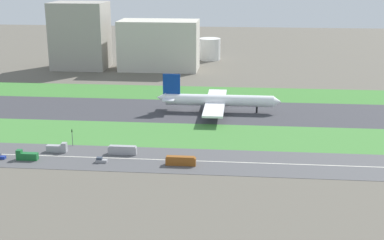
{
  "coord_description": "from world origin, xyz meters",
  "views": [
    {
      "loc": [
        29.09,
        -265.54,
        73.69
      ],
      "look_at": [
        7.18,
        -36.5,
        6.0
      ],
      "focal_mm": 49.18,
      "sensor_mm": 36.0,
      "label": 1
    }
  ],
  "objects_px": {
    "truck_0": "(57,148)",
    "terminal_building": "(80,36)",
    "bus_1": "(122,150)",
    "car_0": "(101,160)",
    "bus_0": "(181,161)",
    "truck_1": "(27,156)",
    "traffic_light": "(72,136)",
    "hangar_building": "(159,45)",
    "airliner": "(216,100)",
    "fuel_tank_west": "(170,52)",
    "fuel_tank_centre": "(210,49)"
  },
  "relations": [
    {
      "from": "bus_1",
      "to": "truck_0",
      "type": "relative_size",
      "value": 1.38
    },
    {
      "from": "truck_1",
      "to": "bus_1",
      "type": "height_order",
      "value": "truck_1"
    },
    {
      "from": "bus_0",
      "to": "truck_0",
      "type": "height_order",
      "value": "truck_0"
    },
    {
      "from": "truck_0",
      "to": "terminal_building",
      "type": "distance_m",
      "value": 188.73
    },
    {
      "from": "traffic_light",
      "to": "terminal_building",
      "type": "relative_size",
      "value": 0.15
    },
    {
      "from": "truck_0",
      "to": "hangar_building",
      "type": "distance_m",
      "value": 183.26
    },
    {
      "from": "fuel_tank_centre",
      "to": "fuel_tank_west",
      "type": "bearing_deg",
      "value": 180.0
    },
    {
      "from": "airliner",
      "to": "car_0",
      "type": "relative_size",
      "value": 14.77
    },
    {
      "from": "traffic_light",
      "to": "fuel_tank_centre",
      "type": "relative_size",
      "value": 0.41
    },
    {
      "from": "terminal_building",
      "to": "truck_0",
      "type": "bearing_deg",
      "value": -76.24
    },
    {
      "from": "car_0",
      "to": "terminal_building",
      "type": "distance_m",
      "value": 204.2
    },
    {
      "from": "airliner",
      "to": "fuel_tank_west",
      "type": "height_order",
      "value": "airliner"
    },
    {
      "from": "bus_1",
      "to": "fuel_tank_centre",
      "type": "xyz_separation_m",
      "value": [
        21.24,
        227.0,
        6.86
      ]
    },
    {
      "from": "hangar_building",
      "to": "terminal_building",
      "type": "bearing_deg",
      "value": 180.0
    },
    {
      "from": "hangar_building",
      "to": "bus_0",
      "type": "bearing_deg",
      "value": -78.75
    },
    {
      "from": "bus_0",
      "to": "hangar_building",
      "type": "xyz_separation_m",
      "value": [
        -38.19,
        192.0,
        16.13
      ]
    },
    {
      "from": "fuel_tank_west",
      "to": "terminal_building",
      "type": "bearing_deg",
      "value": -143.22
    },
    {
      "from": "bus_0",
      "to": "truck_0",
      "type": "relative_size",
      "value": 1.38
    },
    {
      "from": "airliner",
      "to": "car_0",
      "type": "distance_m",
      "value": 88.18
    },
    {
      "from": "bus_1",
      "to": "fuel_tank_west",
      "type": "xyz_separation_m",
      "value": [
        -11.6,
        227.0,
        4.33
      ]
    },
    {
      "from": "airliner",
      "to": "bus_0",
      "type": "height_order",
      "value": "airliner"
    },
    {
      "from": "terminal_building",
      "to": "bus_1",
      "type": "bearing_deg",
      "value": -68.47
    },
    {
      "from": "car_0",
      "to": "bus_1",
      "type": "bearing_deg",
      "value": -122.25
    },
    {
      "from": "bus_0",
      "to": "truck_1",
      "type": "relative_size",
      "value": 1.38
    },
    {
      "from": "airliner",
      "to": "car_0",
      "type": "bearing_deg",
      "value": -117.61
    },
    {
      "from": "terminal_building",
      "to": "car_0",
      "type": "bearing_deg",
      "value": -71.16
    },
    {
      "from": "car_0",
      "to": "fuel_tank_centre",
      "type": "xyz_separation_m",
      "value": [
        27.55,
        237.0,
        7.75
      ]
    },
    {
      "from": "truck_0",
      "to": "terminal_building",
      "type": "relative_size",
      "value": 0.17
    },
    {
      "from": "terminal_building",
      "to": "traffic_light",
      "type": "bearing_deg",
      "value": -74.45
    },
    {
      "from": "hangar_building",
      "to": "car_0",
      "type": "bearing_deg",
      "value": -87.95
    },
    {
      "from": "bus_0",
      "to": "traffic_light",
      "type": "relative_size",
      "value": 1.61
    },
    {
      "from": "fuel_tank_centre",
      "to": "bus_1",
      "type": "bearing_deg",
      "value": -95.35
    },
    {
      "from": "truck_0",
      "to": "terminal_building",
      "type": "height_order",
      "value": "terminal_building"
    },
    {
      "from": "truck_1",
      "to": "bus_0",
      "type": "bearing_deg",
      "value": -180.0
    },
    {
      "from": "traffic_light",
      "to": "hangar_building",
      "type": "distance_m",
      "value": 174.84
    },
    {
      "from": "terminal_building",
      "to": "hangar_building",
      "type": "xyz_separation_m",
      "value": [
        58.62,
        0.0,
        -6.26
      ]
    },
    {
      "from": "truck_1",
      "to": "car_0",
      "type": "bearing_deg",
      "value": -180.0
    },
    {
      "from": "truck_1",
      "to": "truck_0",
      "type": "distance_m",
      "value": 13.46
    },
    {
      "from": "fuel_tank_centre",
      "to": "airliner",
      "type": "bearing_deg",
      "value": -85.24
    },
    {
      "from": "car_0",
      "to": "airliner",
      "type": "bearing_deg",
      "value": -117.61
    },
    {
      "from": "truck_1",
      "to": "terminal_building",
      "type": "bearing_deg",
      "value": -79.5
    },
    {
      "from": "truck_0",
      "to": "fuel_tank_west",
      "type": "relative_size",
      "value": 0.32
    },
    {
      "from": "truck_1",
      "to": "fuel_tank_west",
      "type": "height_order",
      "value": "fuel_tank_west"
    },
    {
      "from": "fuel_tank_west",
      "to": "fuel_tank_centre",
      "type": "distance_m",
      "value": 32.94
    },
    {
      "from": "airliner",
      "to": "truck_0",
      "type": "bearing_deg",
      "value": -132.22
    },
    {
      "from": "truck_1",
      "to": "traffic_light",
      "type": "height_order",
      "value": "traffic_light"
    },
    {
      "from": "bus_0",
      "to": "car_0",
      "type": "height_order",
      "value": "bus_0"
    },
    {
      "from": "airliner",
      "to": "fuel_tank_west",
      "type": "distance_m",
      "value": 165.54
    },
    {
      "from": "airliner",
      "to": "fuel_tank_west",
      "type": "relative_size",
      "value": 2.51
    },
    {
      "from": "hangar_building",
      "to": "fuel_tank_west",
      "type": "distance_m",
      "value": 46.55
    }
  ]
}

